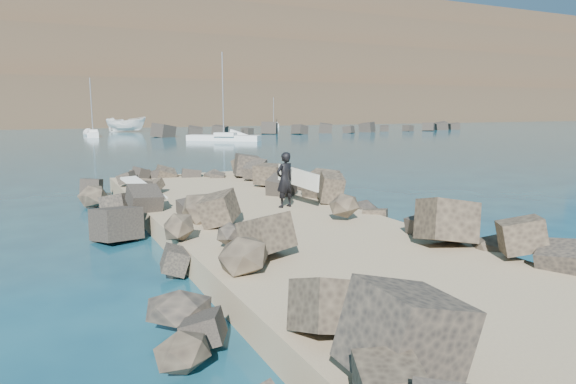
% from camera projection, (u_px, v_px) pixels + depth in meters
% --- Properties ---
extents(ground, '(800.00, 800.00, 0.00)m').
position_uv_depth(ground, '(273.00, 239.00, 14.44)').
color(ground, '#0F384C').
rests_on(ground, ground).
extents(jetty, '(6.00, 26.00, 0.60)m').
position_uv_depth(jetty, '(306.00, 246.00, 12.62)').
color(jetty, '#8C7759').
rests_on(jetty, ground).
extents(riprap_left, '(2.60, 22.00, 1.00)m').
position_uv_depth(riprap_left, '(184.00, 247.00, 11.78)').
color(riprap_left, black).
rests_on(riprap_left, ground).
extents(riprap_right, '(2.60, 22.00, 1.00)m').
position_uv_depth(riprap_right, '(389.00, 223.00, 14.28)').
color(riprap_right, black).
rests_on(riprap_right, ground).
extents(breakwater_secondary, '(52.00, 4.00, 1.20)m').
position_uv_depth(breakwater_secondary, '(334.00, 129.00, 78.27)').
color(breakwater_secondary, black).
rests_on(breakwater_secondary, ground).
extents(headland, '(360.00, 140.00, 32.00)m').
position_uv_depth(headland, '(89.00, 68.00, 158.23)').
color(headland, '#2D4919').
rests_on(headland, ground).
extents(surfboard_resting, '(1.12, 2.24, 0.07)m').
position_uv_depth(surfboard_resting, '(143.00, 192.00, 16.28)').
color(surfboard_resting, silver).
rests_on(surfboard_resting, riprap_left).
extents(boat_imported, '(6.61, 4.24, 2.39)m').
position_uv_depth(boat_imported, '(126.00, 124.00, 81.25)').
color(boat_imported, white).
rests_on(boat_imported, ground).
extents(surfer_with_board, '(1.00, 2.12, 1.72)m').
position_uv_depth(surfer_with_board, '(287.00, 180.00, 15.90)').
color(surfer_with_board, black).
rests_on(surfer_with_board, jetty).
extents(sailboat_b, '(2.04, 6.48, 7.76)m').
position_uv_depth(sailboat_b, '(93.00, 134.00, 67.64)').
color(sailboat_b, silver).
rests_on(sailboat_b, ground).
extents(sailboat_c, '(7.83, 6.74, 10.10)m').
position_uv_depth(sailboat_c, '(224.00, 138.00, 58.96)').
color(sailboat_c, silver).
rests_on(sailboat_c, ground).
extents(sailboat_f, '(2.03, 4.99, 6.11)m').
position_uv_depth(sailboat_f, '(274.00, 125.00, 105.45)').
color(sailboat_f, silver).
rests_on(sailboat_f, ground).
extents(headland_buildings, '(137.50, 30.50, 5.00)m').
position_uv_depth(headland_buildings, '(113.00, 5.00, 151.36)').
color(headland_buildings, white).
rests_on(headland_buildings, headland).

